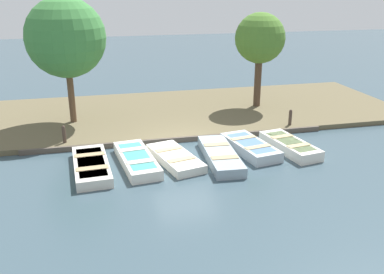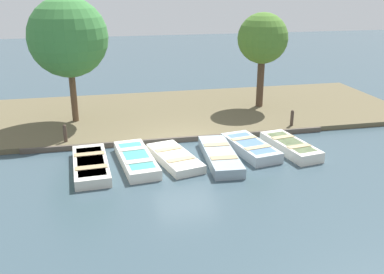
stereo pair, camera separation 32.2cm
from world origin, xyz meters
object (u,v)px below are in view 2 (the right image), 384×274
at_px(rowboat_2, 175,158).
at_px(mooring_post_near, 65,136).
at_px(rowboat_5, 290,146).
at_px(park_tree_left, 263,39).
at_px(rowboat_0, 91,165).
at_px(park_tree_far_left, 68,38).
at_px(rowboat_4, 250,147).
at_px(rowboat_1, 136,159).
at_px(mooring_post_far, 292,120).
at_px(rowboat_3, 220,156).

xyz_separation_m(rowboat_2, mooring_post_near, (-2.49, -4.04, 0.31)).
xyz_separation_m(rowboat_5, park_tree_left, (-5.82, 0.89, 3.44)).
bearing_deg(park_tree_left, rowboat_2, -43.24).
xyz_separation_m(rowboat_0, rowboat_2, (-0.08, 3.04, -0.02)).
xyz_separation_m(rowboat_2, park_tree_far_left, (-5.30, -3.75, 3.87)).
bearing_deg(rowboat_4, rowboat_5, 71.37).
relative_size(rowboat_1, mooring_post_far, 3.62).
relative_size(rowboat_2, rowboat_4, 1.02).
bearing_deg(rowboat_4, rowboat_2, -94.52).
distance_m(mooring_post_far, park_tree_left, 4.65).
height_order(mooring_post_near, park_tree_left, park_tree_left).
xyz_separation_m(rowboat_0, rowboat_4, (-0.38, 6.11, 0.03)).
xyz_separation_m(rowboat_2, mooring_post_far, (-2.49, 5.80, 0.31)).
bearing_deg(park_tree_far_left, rowboat_4, 53.76).
relative_size(mooring_post_far, park_tree_far_left, 0.16).
bearing_deg(rowboat_2, park_tree_far_left, -158.49).
height_order(rowboat_1, mooring_post_near, mooring_post_near).
bearing_deg(rowboat_3, rowboat_2, -94.33).
xyz_separation_m(rowboat_5, mooring_post_far, (-2.43, 1.16, 0.26)).
relative_size(rowboat_0, rowboat_5, 1.10).
bearing_deg(rowboat_5, rowboat_4, -108.12).
bearing_deg(rowboat_4, mooring_post_far, 118.62).
relative_size(rowboat_3, park_tree_left, 0.72).
bearing_deg(mooring_post_near, mooring_post_far, 90.00).
bearing_deg(park_tree_left, rowboat_1, -50.10).
relative_size(rowboat_1, rowboat_3, 0.96).
xyz_separation_m(rowboat_1, rowboat_4, (-0.23, 4.49, 0.02)).
relative_size(rowboat_0, rowboat_3, 0.95).
bearing_deg(rowboat_3, rowboat_4, 114.69).
xyz_separation_m(rowboat_4, mooring_post_far, (-2.19, 2.73, 0.26)).
height_order(rowboat_5, mooring_post_far, mooring_post_far).
height_order(rowboat_1, park_tree_left, park_tree_left).
distance_m(rowboat_0, mooring_post_near, 2.77).
bearing_deg(park_tree_far_left, park_tree_left, 93.61).
relative_size(rowboat_2, mooring_post_far, 3.32).
relative_size(mooring_post_near, park_tree_left, 0.19).
height_order(rowboat_3, park_tree_far_left, park_tree_far_left).
bearing_deg(mooring_post_near, rowboat_4, 72.85).
bearing_deg(rowboat_2, park_tree_left, 123.01).
height_order(rowboat_4, rowboat_5, rowboat_5).
bearing_deg(rowboat_1, rowboat_0, -91.31).
xyz_separation_m(rowboat_1, rowboat_5, (0.01, 6.06, 0.02)).
bearing_deg(park_tree_left, mooring_post_far, 4.57).
xyz_separation_m(rowboat_1, park_tree_left, (-5.81, 6.95, 3.46)).
xyz_separation_m(mooring_post_near, park_tree_far_left, (-2.80, 0.29, 3.56)).
relative_size(rowboat_5, park_tree_far_left, 0.53).
bearing_deg(rowboat_4, rowboat_0, -96.58).
bearing_deg(mooring_post_far, park_tree_left, -175.43).
relative_size(rowboat_0, rowboat_1, 0.99).
xyz_separation_m(mooring_post_far, park_tree_far_left, (-2.80, -9.55, 3.56)).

